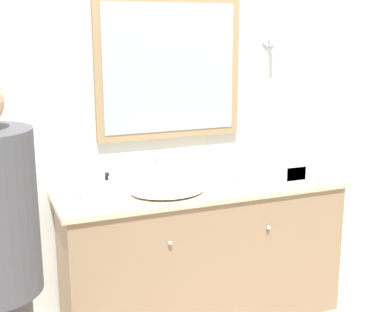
{
  "coord_description": "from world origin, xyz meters",
  "views": [
    {
      "loc": [
        -1.24,
        -2.59,
        1.82
      ],
      "look_at": [
        -0.07,
        0.28,
        1.08
      ],
      "focal_mm": 50.0,
      "sensor_mm": 36.0,
      "label": 1
    }
  ],
  "objects_px": {
    "sink_basin": "(167,189)",
    "appliance_box": "(291,171)",
    "picture_frame": "(247,173)",
    "soap_bottle": "(107,193)"
  },
  "relations": [
    {
      "from": "sink_basin",
      "to": "appliance_box",
      "type": "xyz_separation_m",
      "value": [
        0.81,
        -0.07,
        0.04
      ]
    },
    {
      "from": "sink_basin",
      "to": "appliance_box",
      "type": "bearing_deg",
      "value": -4.92
    },
    {
      "from": "appliance_box",
      "to": "sink_basin",
      "type": "bearing_deg",
      "value": 175.08
    },
    {
      "from": "sink_basin",
      "to": "appliance_box",
      "type": "distance_m",
      "value": 0.81
    },
    {
      "from": "sink_basin",
      "to": "appliance_box",
      "type": "height_order",
      "value": "sink_basin"
    },
    {
      "from": "appliance_box",
      "to": "picture_frame",
      "type": "xyz_separation_m",
      "value": [
        -0.29,
        0.05,
        0.01
      ]
    },
    {
      "from": "picture_frame",
      "to": "soap_bottle",
      "type": "bearing_deg",
      "value": -173.45
    },
    {
      "from": "picture_frame",
      "to": "appliance_box",
      "type": "bearing_deg",
      "value": -8.99
    },
    {
      "from": "sink_basin",
      "to": "soap_bottle",
      "type": "xyz_separation_m",
      "value": [
        -0.39,
        -0.13,
        0.06
      ]
    },
    {
      "from": "sink_basin",
      "to": "soap_bottle",
      "type": "relative_size",
      "value": 2.3
    }
  ]
}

